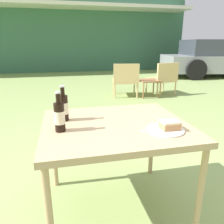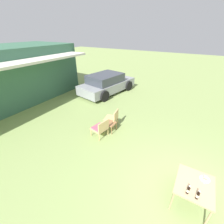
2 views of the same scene
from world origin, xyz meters
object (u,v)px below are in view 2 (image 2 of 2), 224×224
Objects in this scene: patio_table at (194,186)px; cake_on_plate at (205,178)px; parked_car at (107,84)px; wicker_chair_plain at (113,117)px; cola_bottle_far at (198,195)px; wicker_chair_cushioned at (100,128)px; cola_bottle_near at (188,190)px; garden_side_table at (110,124)px.

patio_table is 0.36m from cake_on_plate.
cake_on_plate reaches higher than patio_table.
parked_car is 5.65× the size of wicker_chair_plain.
parked_car is 4.24m from wicker_chair_plain.
patio_table is 3.89× the size of cola_bottle_far.
cake_on_plate is (-0.81, -3.73, 0.29)m from wicker_chair_cushioned.
parked_car reaches higher than patio_table.
cola_bottle_near is at bearing -124.63° from parked_car.
parked_car is 5.02m from wicker_chair_cushioned.
cola_bottle_near is at bearing 44.13° from wicker_chair_plain.
cola_bottle_far is at bearing -123.83° from parked_car.
wicker_chair_cushioned reaches higher than cake_on_plate.
parked_car reaches higher than cake_on_plate.
cola_bottle_near reaches higher than cake_on_plate.
cola_bottle_near reaches higher than patio_table.
patio_table is 4.16× the size of cake_on_plate.
wicker_chair_cushioned is (-4.37, -2.47, -0.23)m from parked_car.
cake_on_plate is 0.67m from cola_bottle_far.
parked_car is 8.08m from cake_on_plate.
wicker_chair_plain is at bearing 16.43° from garden_side_table.
cake_on_plate is 0.71m from cola_bottle_near.
cake_on_plate is at bearing -119.82° from parked_car.
garden_side_table is at bearing 69.52° from cake_on_plate.
wicker_chair_cushioned is at bearing 164.66° from garden_side_table.
wicker_chair_plain is 4.15m from cola_bottle_near.
wicker_chair_plain is (0.94, -0.02, 0.00)m from wicker_chair_cushioned.
parked_car is at bearing 46.17° from cola_bottle_far.
cake_on_plate is at bearing 87.92° from wicker_chair_cushioned.
parked_car is at bearing 45.37° from cola_bottle_near.
wicker_chair_cushioned is at bearing 72.77° from patio_table.
cola_bottle_near is 0.20m from cola_bottle_far.
wicker_chair_cushioned is at bearing 77.78° from cake_on_plate.
cola_bottle_far reaches higher than wicker_chair_cushioned.
wicker_chair_plain is 3.11× the size of cola_bottle_far.
cola_bottle_near is (-5.80, -5.87, 0.14)m from parked_car.
wicker_chair_plain is 3.32× the size of cake_on_plate.
cola_bottle_near is (-1.96, -3.25, 0.44)m from garden_side_table.
cola_bottle_far is at bearing -120.00° from garden_side_table.
patio_table is at bearing 82.92° from wicker_chair_cushioned.
parked_car is at bearing 47.74° from patio_table.
garden_side_table is (-3.83, -2.62, -0.30)m from parked_car.
garden_side_table is at bearing 64.36° from patio_table.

